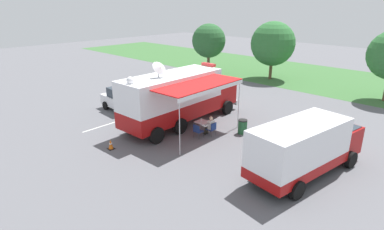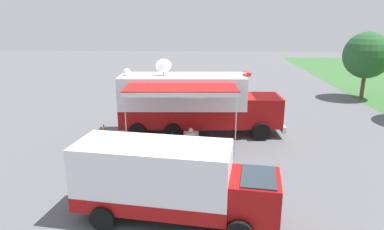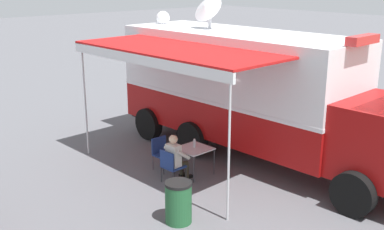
# 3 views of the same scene
# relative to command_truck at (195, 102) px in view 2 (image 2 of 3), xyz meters

# --- Properties ---
(ground_plane) EXTENTS (100.00, 100.00, 0.00)m
(ground_plane) POSITION_rel_command_truck_xyz_m (-0.00, -0.75, -1.94)
(ground_plane) COLOR #5B5B60
(lot_stripe) EXTENTS (0.32, 4.80, 0.01)m
(lot_stripe) POSITION_rel_command_truck_xyz_m (-3.39, -3.09, -1.94)
(lot_stripe) COLOR silver
(lot_stripe) RESTS_ON ground
(command_truck) EXTENTS (5.18, 9.59, 4.53)m
(command_truck) POSITION_rel_command_truck_xyz_m (0.00, 0.00, 0.00)
(command_truck) COLOR #9E0F0F
(command_truck) RESTS_ON ground
(folding_table) EXTENTS (0.83, 0.83, 0.73)m
(folding_table) POSITION_rel_command_truck_xyz_m (2.16, -0.15, -1.27)
(folding_table) COLOR silver
(folding_table) RESTS_ON ground
(water_bottle) EXTENTS (0.07, 0.07, 0.22)m
(water_bottle) POSITION_rel_command_truck_xyz_m (2.09, -0.21, -1.11)
(water_bottle) COLOR silver
(water_bottle) RESTS_ON folding_table
(folding_chair_at_table) EXTENTS (0.50, 0.50, 0.87)m
(folding_chair_at_table) POSITION_rel_command_truck_xyz_m (2.96, -0.13, -1.43)
(folding_chair_at_table) COLOR navy
(folding_chair_at_table) RESTS_ON ground
(folding_chair_beside_table) EXTENTS (0.50, 0.50, 0.87)m
(folding_chair_beside_table) POSITION_rel_command_truck_xyz_m (2.55, -1.00, -1.43)
(folding_chair_beside_table) COLOR navy
(folding_chair_beside_table) RESTS_ON ground
(seated_responder) EXTENTS (0.67, 0.57, 1.25)m
(seated_responder) POSITION_rel_command_truck_xyz_m (2.77, -0.14, -1.29)
(seated_responder) COLOR silver
(seated_responder) RESTS_ON ground
(trash_bin) EXTENTS (0.57, 0.57, 0.91)m
(trash_bin) POSITION_rel_command_truck_xyz_m (4.06, 1.50, -1.49)
(trash_bin) COLOR #235B33
(trash_bin) RESTS_ON ground
(traffic_cone) EXTENTS (0.36, 0.36, 0.58)m
(traffic_cone) POSITION_rel_command_truck_xyz_m (0.13, -5.52, -1.66)
(traffic_cone) COLOR black
(traffic_cone) RESTS_ON ground
(support_truck) EXTENTS (3.07, 7.02, 2.70)m
(support_truck) POSITION_rel_command_truck_xyz_m (9.10, -0.58, -0.56)
(support_truck) COLOR white
(support_truck) RESTS_ON ground
(car_behind_truck) EXTENTS (4.28, 2.17, 1.76)m
(car_behind_truck) POSITION_rel_command_truck_xyz_m (-4.93, -1.17, -1.06)
(car_behind_truck) COLOR silver
(car_behind_truck) RESTS_ON ground
(tree_far_left) EXTENTS (3.84, 3.84, 5.58)m
(tree_far_left) POSITION_rel_command_truck_xyz_m (-9.83, 13.85, 1.71)
(tree_far_left) COLOR brown
(tree_far_left) RESTS_ON ground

